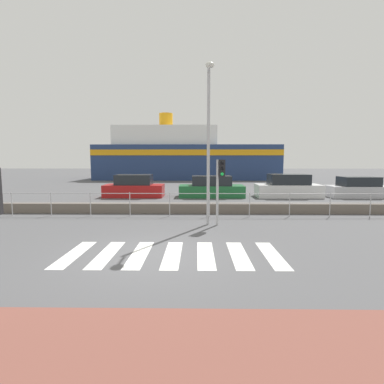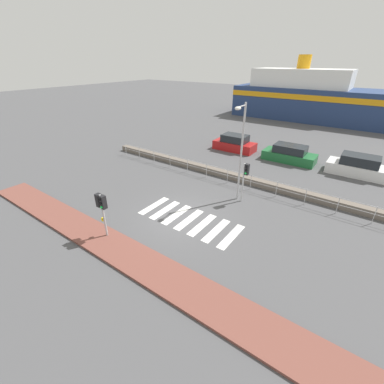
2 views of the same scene
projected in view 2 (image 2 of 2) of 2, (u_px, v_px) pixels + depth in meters
The scene contains 12 objects.
ground_plane at pixel (181, 216), 14.92m from camera, with size 160.00×160.00×0.00m, color #4C4C4F.
sidewalk_brick at pixel (127, 254), 11.93m from camera, with size 24.00×1.80×0.12m.
crosswalk at pixel (189, 220), 14.62m from camera, with size 5.85×2.40×0.01m.
seawall at pixel (233, 176), 19.47m from camera, with size 24.23×0.55×0.47m.
harbor_fence at pixel (228, 174), 18.61m from camera, with size 21.84×0.04×1.10m.
traffic_light_near at pixel (102, 205), 12.32m from camera, with size 0.58×0.41×2.46m.
traffic_light_far at pixel (245, 174), 15.60m from camera, with size 0.34×0.32×2.58m.
streetlamp at pixel (240, 144), 14.93m from camera, with size 0.32×1.21×6.04m.
ferry_boat at pixel (314, 99), 37.44m from camera, with size 23.78×7.25×8.69m.
parked_car_red at pixel (235, 144), 25.47m from camera, with size 4.07×1.83×1.54m.
parked_car_green at pixel (289, 154), 22.72m from camera, with size 4.46×1.88×1.46m.
parked_car_white at pixel (358, 167), 19.97m from camera, with size 4.37×1.89×1.59m.
Camera 2 is at (7.81, -9.88, 8.15)m, focal length 24.00 mm.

